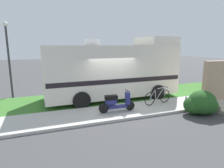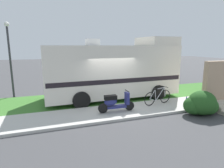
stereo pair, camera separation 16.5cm
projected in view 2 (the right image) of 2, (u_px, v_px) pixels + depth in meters
name	position (u px, v px, depth m)	size (l,w,h in m)	color
ground_plane	(113.00, 105.00, 10.12)	(80.00, 80.00, 0.00)	#424244
sidewalk	(121.00, 111.00, 9.00)	(24.00, 2.00, 0.12)	beige
grass_strip	(104.00, 98.00, 11.50)	(24.00, 3.40, 0.08)	#3D752D
motorhome_rv	(114.00, 70.00, 11.12)	(7.73, 2.81, 3.63)	silver
scooter	(115.00, 102.00, 8.69)	(1.73, 0.50, 0.97)	black
bicycle	(158.00, 97.00, 9.87)	(1.73, 0.52, 0.91)	black
pickup_truck_near	(139.00, 70.00, 17.03)	(5.38, 2.34, 1.83)	#1E2328
porch_steps	(222.00, 90.00, 9.42)	(2.00, 1.26, 2.40)	#BCB29E
bush_by_porch	(201.00, 104.00, 8.61)	(1.56, 1.17, 1.10)	#23511E
bottle_green	(186.00, 99.00, 10.42)	(0.06, 0.06, 0.29)	brown
bottle_spare	(186.00, 99.00, 10.40)	(0.07, 0.07, 0.28)	navy
street_lamp_post	(10.00, 53.00, 11.23)	(0.28, 0.28, 4.48)	#333338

